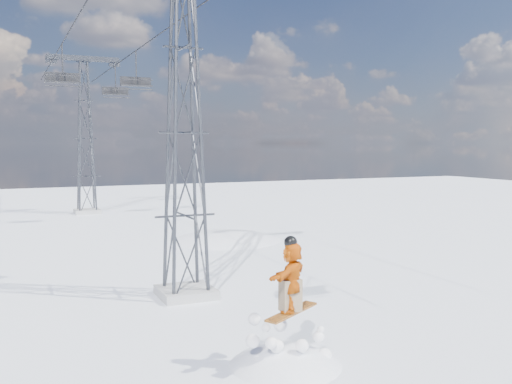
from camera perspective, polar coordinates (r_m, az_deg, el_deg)
lift_tower_near at (r=18.96m, az=-7.17°, el=5.81°), size 5.20×1.80×11.43m
lift_tower_far at (r=43.51m, az=-16.70°, el=5.10°), size 5.20×1.80×11.43m
haul_cables at (r=30.69m, az=-13.69°, el=15.45°), size 4.46×51.00×0.06m
lift_chair_mid at (r=36.75m, az=-11.89°, el=10.68°), size 1.94×0.56×2.40m
lift_chair_far at (r=35.41m, az=-18.76°, el=10.70°), size 1.97×0.57×2.45m
lift_chair_extra at (r=43.74m, az=-13.86°, el=9.71°), size 1.93×0.55×2.39m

